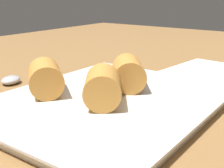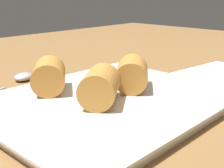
# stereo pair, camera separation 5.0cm
# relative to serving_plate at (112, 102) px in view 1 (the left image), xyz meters

# --- Properties ---
(table_surface) EXTENTS (1.80, 1.40, 0.02)m
(table_surface) POSITION_rel_serving_plate_xyz_m (0.00, -0.00, -0.02)
(table_surface) COLOR olive
(table_surface) RESTS_ON ground
(serving_plate) EXTENTS (0.32, 0.26, 0.01)m
(serving_plate) POSITION_rel_serving_plate_xyz_m (0.00, 0.00, 0.00)
(serving_plate) COLOR silver
(serving_plate) RESTS_ON table_surface
(roll_front_left) EXTENTS (0.08, 0.08, 0.04)m
(roll_front_left) POSITION_rel_serving_plate_xyz_m (0.04, -0.08, 0.03)
(roll_front_left) COLOR #C68438
(roll_front_left) RESTS_ON serving_plate
(roll_front_right) EXTENTS (0.08, 0.08, 0.04)m
(roll_front_right) POSITION_rel_serving_plate_xyz_m (0.02, 0.00, 0.03)
(roll_front_right) COLOR #C68438
(roll_front_right) RESTS_ON serving_plate
(roll_back_left) EXTENTS (0.08, 0.08, 0.04)m
(roll_back_left) POSITION_rel_serving_plate_xyz_m (-0.05, -0.01, 0.03)
(roll_back_left) COLOR #C68438
(roll_back_left) RESTS_ON serving_plate
(spoon) EXTENTS (0.18, 0.10, 0.01)m
(spoon) POSITION_rel_serving_plate_xyz_m (0.03, -0.19, -0.00)
(spoon) COLOR #B2B2B7
(spoon) RESTS_ON table_surface
(napkin) EXTENTS (0.17, 0.15, 0.01)m
(napkin) POSITION_rel_serving_plate_xyz_m (-0.26, 0.04, -0.00)
(napkin) COLOR white
(napkin) RESTS_ON table_surface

